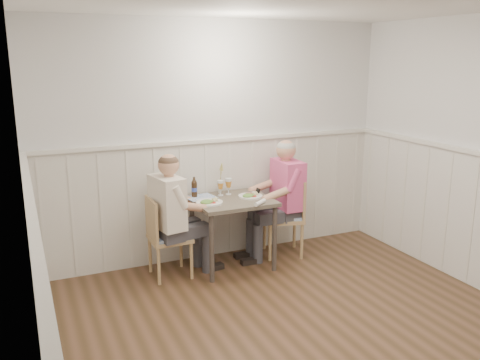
{
  "coord_description": "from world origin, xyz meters",
  "views": [
    {
      "loc": [
        -2.0,
        -2.89,
        2.21
      ],
      "look_at": [
        0.01,
        1.64,
        1.0
      ],
      "focal_mm": 38.0,
      "sensor_mm": 36.0,
      "label": 1
    }
  ],
  "objects_px": {
    "chair_left": "(165,234)",
    "beer_bottle": "(194,188)",
    "dining_table": "(232,209)",
    "diner_cream": "(172,226)",
    "grass_vase": "(220,179)",
    "chair_right": "(288,213)",
    "man_in_pink": "(284,207)"
  },
  "relations": [
    {
      "from": "chair_left",
      "to": "beer_bottle",
      "type": "relative_size",
      "value": 3.8
    },
    {
      "from": "dining_table",
      "to": "beer_bottle",
      "type": "relative_size",
      "value": 3.63
    },
    {
      "from": "dining_table",
      "to": "diner_cream",
      "type": "relative_size",
      "value": 0.61
    },
    {
      "from": "beer_bottle",
      "to": "grass_vase",
      "type": "distance_m",
      "value": 0.32
    },
    {
      "from": "grass_vase",
      "to": "chair_left",
      "type": "bearing_deg",
      "value": -159.63
    },
    {
      "from": "dining_table",
      "to": "chair_right",
      "type": "bearing_deg",
      "value": 4.89
    },
    {
      "from": "chair_right",
      "to": "beer_bottle",
      "type": "relative_size",
      "value": 4.03
    },
    {
      "from": "diner_cream",
      "to": "grass_vase",
      "type": "relative_size",
      "value": 3.76
    },
    {
      "from": "chair_right",
      "to": "diner_cream",
      "type": "distance_m",
      "value": 1.39
    },
    {
      "from": "man_in_pink",
      "to": "beer_bottle",
      "type": "height_order",
      "value": "man_in_pink"
    },
    {
      "from": "chair_left",
      "to": "grass_vase",
      "type": "xyz_separation_m",
      "value": [
        0.71,
        0.26,
        0.45
      ]
    },
    {
      "from": "dining_table",
      "to": "diner_cream",
      "type": "bearing_deg",
      "value": -178.12
    },
    {
      "from": "chair_right",
      "to": "grass_vase",
      "type": "distance_m",
      "value": 0.88
    },
    {
      "from": "man_in_pink",
      "to": "diner_cream",
      "type": "relative_size",
      "value": 1.03
    },
    {
      "from": "dining_table",
      "to": "grass_vase",
      "type": "bearing_deg",
      "value": 95.43
    },
    {
      "from": "chair_left",
      "to": "grass_vase",
      "type": "relative_size",
      "value": 2.41
    },
    {
      "from": "dining_table",
      "to": "chair_left",
      "type": "relative_size",
      "value": 0.96
    },
    {
      "from": "dining_table",
      "to": "chair_right",
      "type": "xyz_separation_m",
      "value": [
        0.71,
        0.06,
        -0.16
      ]
    },
    {
      "from": "man_in_pink",
      "to": "grass_vase",
      "type": "height_order",
      "value": "man_in_pink"
    },
    {
      "from": "dining_table",
      "to": "beer_bottle",
      "type": "distance_m",
      "value": 0.46
    },
    {
      "from": "chair_left",
      "to": "man_in_pink",
      "type": "distance_m",
      "value": 1.39
    },
    {
      "from": "man_in_pink",
      "to": "beer_bottle",
      "type": "xyz_separation_m",
      "value": [
        -0.99,
        0.18,
        0.28
      ]
    },
    {
      "from": "dining_table",
      "to": "man_in_pink",
      "type": "relative_size",
      "value": 0.59
    },
    {
      "from": "beer_bottle",
      "to": "grass_vase",
      "type": "xyz_separation_m",
      "value": [
        0.31,
        0.06,
        0.06
      ]
    },
    {
      "from": "chair_left",
      "to": "diner_cream",
      "type": "height_order",
      "value": "diner_cream"
    },
    {
      "from": "diner_cream",
      "to": "grass_vase",
      "type": "distance_m",
      "value": 0.8
    },
    {
      "from": "chair_right",
      "to": "chair_left",
      "type": "relative_size",
      "value": 1.06
    },
    {
      "from": "chair_left",
      "to": "chair_right",
      "type": "bearing_deg",
      "value": 1.49
    },
    {
      "from": "chair_left",
      "to": "man_in_pink",
      "type": "xyz_separation_m",
      "value": [
        1.39,
        0.03,
        0.11
      ]
    },
    {
      "from": "chair_right",
      "to": "diner_cream",
      "type": "relative_size",
      "value": 0.68
    },
    {
      "from": "chair_right",
      "to": "diner_cream",
      "type": "height_order",
      "value": "diner_cream"
    },
    {
      "from": "diner_cream",
      "to": "man_in_pink",
      "type": "bearing_deg",
      "value": 3.09
    }
  ]
}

